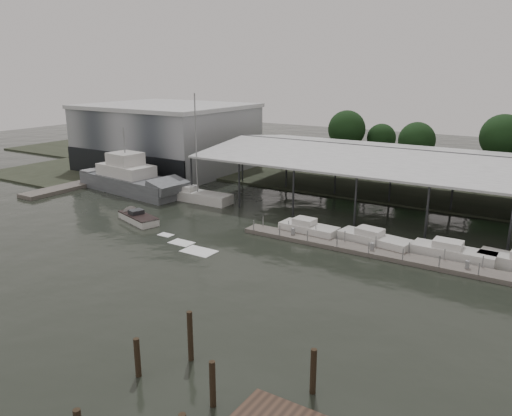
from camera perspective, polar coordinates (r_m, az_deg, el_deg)
The scene contains 14 objects.
ground at distance 44.51m, azimuth -8.81°, elevation -5.67°, with size 200.00×200.00×0.00m, color black.
land_strip_far at distance 79.65m, azimuth 11.36°, elevation 3.83°, with size 140.00×30.00×0.30m.
land_strip_west at distance 92.44m, azimuth -15.48°, elevation 5.19°, with size 20.00×40.00×0.30m.
storage_warehouse at distance 83.19m, azimuth -10.11°, elevation 8.02°, with size 24.50×20.50×10.50m.
covered_boat_shed at distance 60.75m, azimuth 21.88°, elevation 5.16°, with size 58.24×24.00×6.96m.
trawler_dock at distance 74.78m, azimuth -19.28°, elevation 2.60°, with size 3.00×18.00×0.50m.
floating_dock at distance 45.73m, azimuth 14.28°, elevation -5.12°, with size 28.00×2.00×1.40m.
grey_trawler at distance 68.89m, azimuth -13.99°, elevation 3.09°, with size 17.73×6.91×8.84m.
white_sailboat at distance 63.19m, azimuth -7.17°, elevation 1.46°, with size 10.23×2.83×13.44m.
speedboat_underway at distance 55.91m, azimuth -13.54°, elevation -1.03°, with size 16.87×6.93×2.00m.
moored_cruiser_0 at distance 50.00m, azimuth 5.99°, elevation -2.40°, with size 5.99×2.51×1.70m.
moored_cruiser_1 at distance 47.98m, azimuth 13.31°, elevation -3.54°, with size 7.11×3.19×1.70m.
moored_cruiser_2 at distance 46.72m, azimuth 21.52°, elevation -4.77°, with size 6.93×2.33×1.70m.
mooring_pilings at distance 26.10m, azimuth -7.63°, elevation -19.74°, with size 8.93×9.79×3.64m.
Camera 1 is at (27.60, -30.98, 16.09)m, focal length 35.00 mm.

